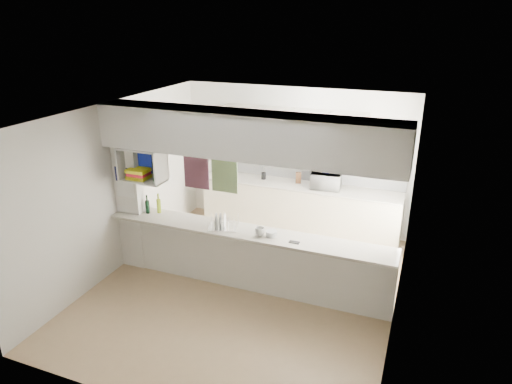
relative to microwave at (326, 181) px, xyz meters
The scene contains 16 objects.
floor 2.43m from the microwave, 107.80° to the right, with size 4.80×4.80×0.00m, color tan.
ceiling 2.67m from the microwave, 107.80° to the right, with size 4.80×4.80×0.00m, color white.
wall_back 0.78m from the microwave, 154.70° to the left, with size 4.20×4.20×0.00m, color silver.
wall_left 3.47m from the microwave, 143.04° to the right, with size 4.80×4.80×0.00m, color silver.
wall_right 2.54m from the microwave, 55.52° to the right, with size 4.80×4.80×0.00m, color silver.
servery_partition 2.32m from the microwave, 112.02° to the right, with size 4.20×0.50×2.60m.
cubby_shelf 3.17m from the microwave, 136.17° to the right, with size 0.65×0.35×0.50m.
kitchen_run 0.56m from the microwave, behind, with size 3.60×0.63×2.24m.
microwave is the anchor object (origin of this frame).
bowl 0.17m from the microwave, 118.55° to the left, with size 0.22×0.22×0.05m, color #0D1B93.
dish_rack 2.32m from the microwave, 115.70° to the right, with size 0.49×0.42×0.22m.
cup 2.19m from the microwave, 101.04° to the right, with size 0.14×0.14×0.11m, color white.
wine_bottles 2.99m from the microwave, 137.89° to the right, with size 0.21×0.14×0.31m.
plastic_tubs 2.13m from the microwave, 96.80° to the right, with size 0.50×0.18×0.08m.
utensil_jar 1.19m from the microwave, behind, with size 0.09×0.09×0.12m, color black.
knife_block 0.54m from the microwave, 169.67° to the left, with size 0.10×0.08×0.19m, color #50301B.
Camera 1 is at (2.24, -5.33, 3.73)m, focal length 32.00 mm.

